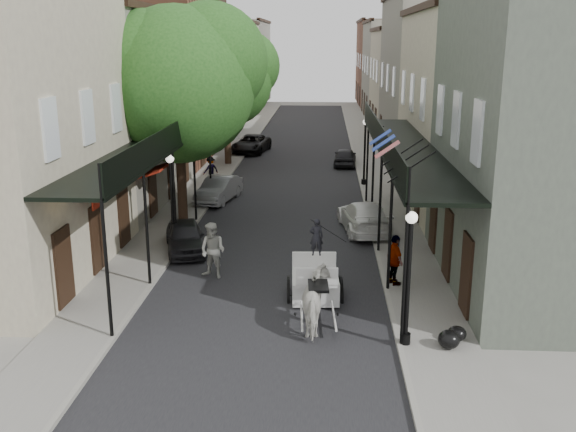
# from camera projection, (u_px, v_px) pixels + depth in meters

# --- Properties ---
(ground) EXTENTS (140.00, 140.00, 0.00)m
(ground) POSITION_uv_depth(u_px,v_px,m) (262.00, 314.00, 19.59)
(ground) COLOR gray
(ground) RESTS_ON ground
(road) EXTENTS (8.00, 90.00, 0.01)m
(road) POSITION_uv_depth(u_px,v_px,m) (294.00, 178.00, 38.84)
(road) COLOR black
(road) RESTS_ON ground
(sidewalk_left) EXTENTS (2.20, 90.00, 0.12)m
(sidewalk_left) POSITION_uv_depth(u_px,v_px,m) (212.00, 176.00, 39.10)
(sidewalk_left) COLOR gray
(sidewalk_left) RESTS_ON ground
(sidewalk_right) EXTENTS (2.20, 90.00, 0.12)m
(sidewalk_right) POSITION_uv_depth(u_px,v_px,m) (377.00, 178.00, 38.55)
(sidewalk_right) COLOR gray
(sidewalk_right) RESTS_ON ground
(building_row_left) EXTENTS (5.00, 80.00, 10.50)m
(building_row_left) POSITION_uv_depth(u_px,v_px,m) (185.00, 80.00, 47.56)
(building_row_left) COLOR #BDB597
(building_row_left) RESTS_ON ground
(building_row_right) EXTENTS (5.00, 80.00, 10.50)m
(building_row_right) POSITION_uv_depth(u_px,v_px,m) (419.00, 80.00, 46.60)
(building_row_right) COLOR slate
(building_row_right) RESTS_ON ground
(gallery_left) EXTENTS (2.20, 18.05, 4.88)m
(gallery_left) POSITION_uv_depth(u_px,v_px,m) (158.00, 145.00, 25.50)
(gallery_left) COLOR black
(gallery_left) RESTS_ON sidewalk_left
(gallery_right) EXTENTS (2.20, 18.05, 4.88)m
(gallery_right) POSITION_uv_depth(u_px,v_px,m) (400.00, 147.00, 24.97)
(gallery_right) COLOR black
(gallery_right) RESTS_ON sidewalk_right
(tree_near) EXTENTS (7.31, 6.80, 9.63)m
(tree_near) POSITION_uv_depth(u_px,v_px,m) (187.00, 78.00, 27.90)
(tree_near) COLOR #382619
(tree_near) RESTS_ON sidewalk_left
(tree_far) EXTENTS (6.45, 6.00, 8.61)m
(tree_far) POSITION_uv_depth(u_px,v_px,m) (232.00, 76.00, 41.55)
(tree_far) COLOR #382619
(tree_far) RESTS_ON sidewalk_left
(lamppost_right_near) EXTENTS (0.32, 0.32, 3.71)m
(lamppost_right_near) POSITION_uv_depth(u_px,v_px,m) (408.00, 277.00, 16.89)
(lamppost_right_near) COLOR black
(lamppost_right_near) RESTS_ON sidewalk_right
(lamppost_left) EXTENTS (0.32, 0.32, 3.71)m
(lamppost_left) POSITION_uv_depth(u_px,v_px,m) (172.00, 200.00, 25.05)
(lamppost_left) COLOR black
(lamppost_left) RESTS_ON sidewalk_left
(lamppost_right_far) EXTENTS (0.32, 0.32, 3.71)m
(lamppost_right_far) POSITION_uv_depth(u_px,v_px,m) (365.00, 151.00, 36.15)
(lamppost_right_far) COLOR black
(lamppost_right_far) RESTS_ON sidewalk_right
(horse) EXTENTS (1.04, 2.08, 1.72)m
(horse) POSITION_uv_depth(u_px,v_px,m) (318.00, 302.00, 18.30)
(horse) COLOR beige
(horse) RESTS_ON ground
(carriage) EXTENTS (1.87, 2.61, 2.88)m
(carriage) POSITION_uv_depth(u_px,v_px,m) (315.00, 262.00, 20.82)
(carriage) COLOR black
(carriage) RESTS_ON ground
(pedestrian_walking) EXTENTS (1.19, 1.08, 1.99)m
(pedestrian_walking) POSITION_uv_depth(u_px,v_px,m) (213.00, 251.00, 22.32)
(pedestrian_walking) COLOR #B3B4A9
(pedestrian_walking) RESTS_ON ground
(pedestrian_sidewalk_left) EXTENTS (1.09, 1.05, 1.49)m
(pedestrian_sidewalk_left) POSITION_uv_depth(u_px,v_px,m) (211.00, 169.00, 37.06)
(pedestrian_sidewalk_left) COLOR gray
(pedestrian_sidewalk_left) RESTS_ON sidewalk_left
(pedestrian_sidewalk_right) EXTENTS (0.75, 1.10, 1.73)m
(pedestrian_sidewalk_right) POSITION_uv_depth(u_px,v_px,m) (395.00, 260.00, 21.39)
(pedestrian_sidewalk_right) COLOR gray
(pedestrian_sidewalk_right) RESTS_ON sidewalk_right
(car_left_near) EXTENTS (2.34, 3.83, 1.22)m
(car_left_near) POSITION_uv_depth(u_px,v_px,m) (185.00, 237.00, 25.21)
(car_left_near) COLOR black
(car_left_near) RESTS_ON ground
(car_left_mid) EXTENTS (2.07, 4.06, 1.27)m
(car_left_mid) POSITION_uv_depth(u_px,v_px,m) (219.00, 189.00, 33.10)
(car_left_mid) COLOR gray
(car_left_mid) RESTS_ON ground
(car_left_far) EXTENTS (2.81, 4.96, 1.31)m
(car_left_far) POSITION_uv_depth(u_px,v_px,m) (251.00, 144.00, 47.59)
(car_left_far) COLOR black
(car_left_far) RESTS_ON ground
(car_right_near) EXTENTS (2.43, 4.74, 1.32)m
(car_right_near) POSITION_uv_depth(u_px,v_px,m) (364.00, 217.00, 27.88)
(car_right_near) COLOR white
(car_right_near) RESTS_ON ground
(car_right_far) EXTENTS (1.63, 3.60, 1.20)m
(car_right_far) POSITION_uv_depth(u_px,v_px,m) (345.00, 157.00, 42.55)
(car_right_far) COLOR black
(car_right_far) RESTS_ON ground
(trash_bags) EXTENTS (0.85, 1.00, 0.50)m
(trash_bags) POSITION_uv_depth(u_px,v_px,m) (452.00, 337.00, 17.24)
(trash_bags) COLOR black
(trash_bags) RESTS_ON sidewalk_right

